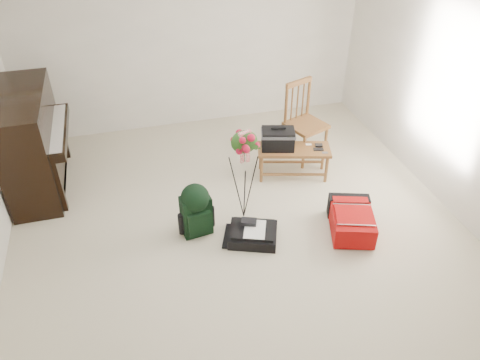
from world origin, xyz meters
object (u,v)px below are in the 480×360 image
object	(u,v)px
red_suitcase	(349,218)
piano	(33,144)
green_backpack	(196,208)
black_duffel	(253,234)
dining_chair	(305,122)
bench	(283,144)
flower_stand	(244,176)

from	to	relation	value
red_suitcase	piano	bearing A→B (deg)	170.21
green_backpack	black_duffel	bearing A→B (deg)	-33.08
dining_chair	green_backpack	xyz separation A→B (m)	(-1.72, -1.19, -0.17)
bench	green_backpack	xyz separation A→B (m)	(-1.27, -0.78, -0.15)
piano	red_suitcase	bearing A→B (deg)	-27.87
black_duffel	green_backpack	distance (m)	0.69
dining_chair	flower_stand	distance (m)	1.56
bench	black_duffel	xyz separation A→B (m)	(-0.70, -1.05, -0.42)
dining_chair	green_backpack	world-z (taller)	dining_chair
green_backpack	flower_stand	xyz separation A→B (m)	(0.58, 0.13, 0.22)
piano	black_duffel	size ratio (longest dim) A/B	2.38
piano	green_backpack	xyz separation A→B (m)	(1.72, -1.41, -0.25)
black_duffel	green_backpack	world-z (taller)	green_backpack
black_duffel	green_backpack	xyz separation A→B (m)	(-0.57, 0.27, 0.27)
dining_chair	red_suitcase	size ratio (longest dim) A/B	1.38
black_duffel	dining_chair	bearing A→B (deg)	72.64
red_suitcase	black_duffel	bearing A→B (deg)	-167.37
piano	flower_stand	xyz separation A→B (m)	(2.29, -1.28, -0.03)
green_backpack	bench	bearing A→B (deg)	24.18
piano	dining_chair	size ratio (longest dim) A/B	1.40
dining_chair	flower_stand	world-z (taller)	flower_stand
dining_chair	piano	bearing A→B (deg)	154.95
black_duffel	piano	bearing A→B (deg)	164.60
black_duffel	red_suitcase	bearing A→B (deg)	15.53
green_backpack	flower_stand	size ratio (longest dim) A/B	0.54
piano	black_duffel	bearing A→B (deg)	-36.38
green_backpack	flower_stand	distance (m)	0.63
piano	green_backpack	world-z (taller)	piano
red_suitcase	black_duffel	size ratio (longest dim) A/B	1.23
piano	bench	distance (m)	3.06
bench	green_backpack	distance (m)	1.50
red_suitcase	dining_chair	bearing A→B (deg)	105.94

